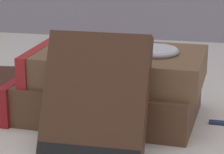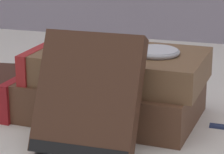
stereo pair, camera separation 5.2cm
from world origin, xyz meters
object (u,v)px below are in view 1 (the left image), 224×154
Objects in this scene: book_flat_bottom at (100,98)px; book_leaning_front at (95,101)px; book_flat_top at (111,67)px; pocket_watch at (155,51)px; reading_glasses at (78,75)px.

book_leaning_front is at bearing -75.94° from book_flat_bottom.
pocket_watch is at bearing 4.33° from book_flat_top.
reading_glasses is at bearing 109.60° from book_leaning_front.
book_leaning_front is 0.27m from reading_glasses.
reading_glasses is at bearing 118.40° from book_flat_bottom.
pocket_watch is (0.05, 0.00, 0.02)m from book_flat_top.
book_flat_top reaches higher than reading_glasses.
book_leaning_front reaches higher than book_flat_top.
book_flat_top is at bearing -2.51° from book_flat_bottom.
book_leaning_front is (0.02, -0.10, 0.03)m from book_flat_bottom.
pocket_watch is 0.60× the size of reading_glasses.
reading_glasses is at bearing 120.97° from book_flat_top.
reading_glasses is at bearing 131.19° from pocket_watch.
book_flat_top reaches higher than book_flat_bottom.
book_flat_top is at bearing -64.68° from reading_glasses.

